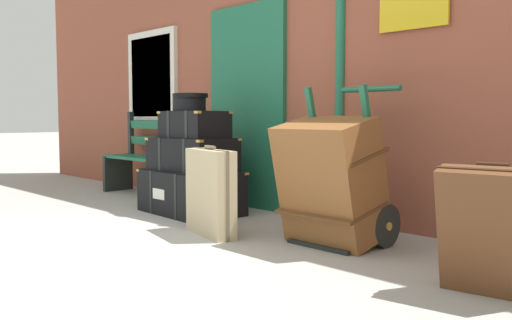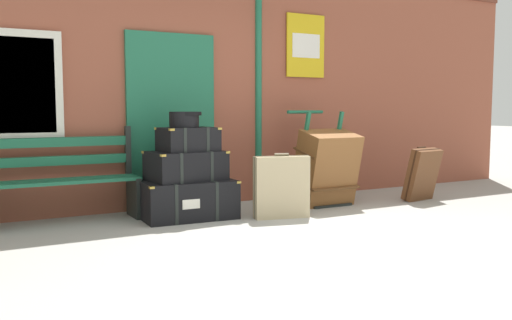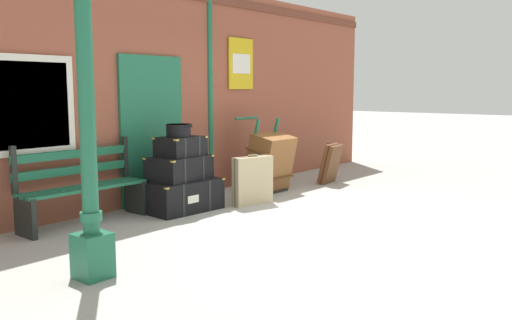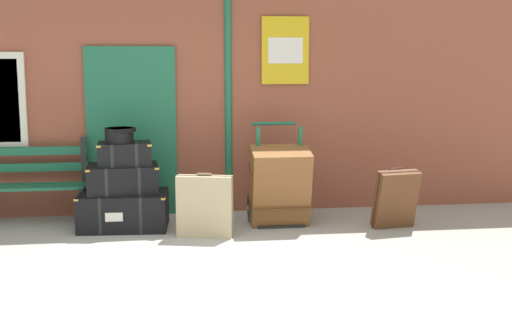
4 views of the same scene
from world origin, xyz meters
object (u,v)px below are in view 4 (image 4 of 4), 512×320
Objects in this scene: steamer_trunk_base at (124,210)px; suitcase_brown at (396,199)px; large_brown_trunk at (280,186)px; round_hatbox at (120,134)px; suitcase_charcoal at (205,206)px; porters_trolley at (277,200)px; steamer_trunk_middle at (123,179)px; platform_bench at (18,186)px; steamer_trunk_top at (125,154)px.

suitcase_brown reaches higher than steamer_trunk_base.
round_hatbox is at bearing 176.72° from large_brown_trunk.
suitcase_charcoal is at bearing -156.31° from large_brown_trunk.
suitcase_charcoal is at bearing -28.33° from steamer_trunk_base.
porters_trolley is at bearing 159.17° from suitcase_brown.
large_brown_trunk is at bearing -3.96° from steamer_trunk_middle.
platform_bench is at bearing 174.00° from porters_trolley.
steamer_trunk_middle is (1.26, -0.38, 0.14)m from platform_bench.
large_brown_trunk is (0.00, -0.18, 0.21)m from porters_trolley.
suitcase_charcoal is (0.91, -0.49, 0.13)m from steamer_trunk_base.
round_hatbox is 2.02m from porters_trolley.
platform_bench is 1.35× the size of porters_trolley.
steamer_trunk_middle is at bearing 150.34° from suitcase_charcoal.
suitcase_charcoal is at bearing -29.66° from steamer_trunk_middle.
steamer_trunk_base is at bearing 172.42° from suitcase_brown.
round_hatbox is 0.49× the size of suitcase_charcoal.
steamer_trunk_middle is at bearing 46.27° from round_hatbox.
porters_trolley reaches higher than suitcase_brown.
round_hatbox is 1.30m from suitcase_charcoal.
steamer_trunk_middle is at bearing 96.16° from steamer_trunk_base.
steamer_trunk_top is at bearing 50.76° from steamer_trunk_base.
suitcase_charcoal is (0.94, -0.50, -0.76)m from round_hatbox.
steamer_trunk_base is 0.66m from steamer_trunk_top.
large_brown_trunk is (1.84, -0.11, -0.62)m from round_hatbox.
platform_bench is at bearing 170.74° from large_brown_trunk.
steamer_trunk_base is 1.47× the size of suitcase_brown.
steamer_trunk_middle is 1.08m from suitcase_charcoal.
platform_bench reaches higher than steamer_trunk_top.
porters_trolley is (3.08, -0.32, -0.17)m from platform_bench.
large_brown_trunk is 1.32× the size of suitcase_charcoal.
suitcase_charcoal is at bearing -147.54° from porters_trolley.
suitcase_charcoal reaches higher than steamer_trunk_base.
porters_trolley is 1.63× the size of suitcase_charcoal.
suitcase_charcoal is (0.89, -0.52, -0.53)m from steamer_trunk_top.
porters_trolley is at bearing 90.00° from large_brown_trunk.
steamer_trunk_base is at bearing -17.83° from platform_bench.
steamer_trunk_top reaches higher than suitcase_brown.
steamer_trunk_middle is at bearing -16.64° from platform_bench.
large_brown_trunk is at bearing -9.26° from platform_bench.
large_brown_trunk is at bearing -3.28° from round_hatbox.
round_hatbox is 3.26m from suitcase_brown.
porters_trolley is 1.24× the size of large_brown_trunk.
porters_trolley is (1.84, 0.07, -0.83)m from round_hatbox.
steamer_trunk_base is 1.82m from porters_trolley.
steamer_trunk_base is 0.37m from steamer_trunk_middle.
platform_bench is 3.10m from porters_trolley.
platform_bench is 1.89× the size of steamer_trunk_middle.
porters_trolley reaches higher than steamer_trunk_top.
steamer_trunk_middle is 0.89× the size of large_brown_trunk.
large_brown_trunk is (1.79, -0.13, -0.39)m from steamer_trunk_top.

